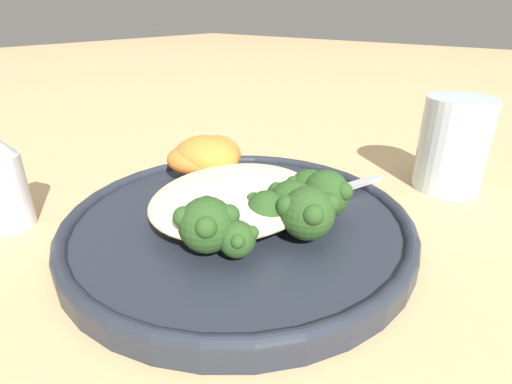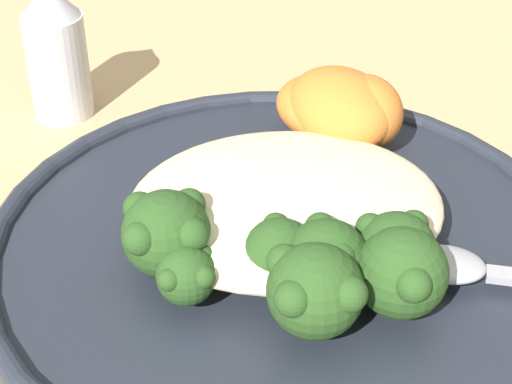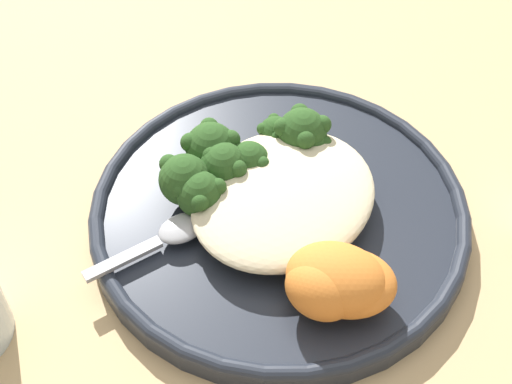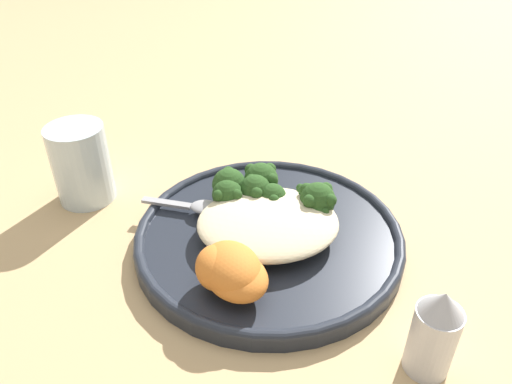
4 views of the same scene
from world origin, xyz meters
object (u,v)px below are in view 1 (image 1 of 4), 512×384
sweet_potato_chunk_0 (219,154)px  broccoli_stalk_6 (307,193)px  sweet_potato_chunk_1 (200,159)px  sweet_potato_chunk_2 (207,156)px  plate (238,223)px  broccoli_stalk_5 (284,201)px  broccoli_stalk_2 (241,220)px  broccoli_stalk_0 (216,213)px  water_glass (453,144)px  quinoa_mound (235,197)px  broccoli_stalk_4 (296,209)px  spoon (328,191)px  broccoli_stalk_3 (259,203)px  salt_shaker (2,182)px  broccoli_stalk_7 (302,190)px  broccoli_stalk_1 (215,218)px

sweet_potato_chunk_0 → broccoli_stalk_6: bearing=81.2°
sweet_potato_chunk_1 → sweet_potato_chunk_2: 0.01m
sweet_potato_chunk_1 → sweet_potato_chunk_2: sweet_potato_chunk_2 is taller
plate → broccoli_stalk_5: bearing=110.8°
plate → broccoli_stalk_2: (0.02, 0.02, 0.02)m
broccoli_stalk_0 → broccoli_stalk_6: broccoli_stalk_6 is taller
sweet_potato_chunk_0 → water_glass: water_glass is taller
quinoa_mound → broccoli_stalk_4: broccoli_stalk_4 is taller
spoon → broccoli_stalk_2: bearing=-171.6°
broccoli_stalk_4 → broccoli_stalk_5: broccoli_stalk_4 is taller
broccoli_stalk_3 → salt_shaker: (0.12, -0.19, 0.01)m
broccoli_stalk_5 → plate: bearing=-143.2°
broccoli_stalk_5 → sweet_potato_chunk_0: size_ratio=1.84×
broccoli_stalk_4 → broccoli_stalk_7: size_ratio=1.27×
broccoli_stalk_5 → water_glass: water_glass is taller
broccoli_stalk_1 → broccoli_stalk_7: size_ratio=1.32×
broccoli_stalk_6 → spoon: 0.04m
plate → broccoli_stalk_6: bearing=131.5°
sweet_potato_chunk_2 → water_glass: 0.26m
broccoli_stalk_1 → sweet_potato_chunk_2: (-0.09, -0.10, 0.00)m
broccoli_stalk_1 → spoon: broccoli_stalk_1 is taller
broccoli_stalk_5 → salt_shaker: bearing=-131.5°
broccoli_stalk_7 → salt_shaker: bearing=-155.8°
water_glass → salt_shaker: water_glass is taller
plate → quinoa_mound: size_ratio=1.93×
broccoli_stalk_2 → broccoli_stalk_6: broccoli_stalk_6 is taller
broccoli_stalk_1 → broccoli_stalk_2: size_ratio=1.14×
water_glass → plate: bearing=-26.3°
plate → quinoa_mound: (-0.00, -0.01, 0.02)m
sweet_potato_chunk_2 → salt_shaker: (0.16, -0.09, 0.00)m
sweet_potato_chunk_0 → plate: bearing=53.5°
broccoli_stalk_4 → quinoa_mound: bearing=-156.9°
broccoli_stalk_2 → salt_shaker: salt_shaker is taller
broccoli_stalk_4 → sweet_potato_chunk_1: size_ratio=1.63×
quinoa_mound → broccoli_stalk_1: broccoli_stalk_1 is taller
plate → broccoli_stalk_3: bearing=102.3°
plate → water_glass: (-0.22, 0.11, 0.04)m
broccoli_stalk_7 → water_glass: size_ratio=0.89×
quinoa_mound → water_glass: size_ratio=1.55×
sweet_potato_chunk_0 → spoon: bearing=99.7°
broccoli_stalk_3 → water_glass: size_ratio=1.02×
quinoa_mound → sweet_potato_chunk_0: sweet_potato_chunk_0 is taller
sweet_potato_chunk_0 → broccoli_stalk_3: bearing=61.3°
broccoli_stalk_4 → broccoli_stalk_0: bearing=-128.0°
quinoa_mound → salt_shaker: (0.12, -0.16, 0.01)m
plate → sweet_potato_chunk_2: sweet_potato_chunk_2 is taller
broccoli_stalk_0 → broccoli_stalk_3: (-0.03, 0.02, 0.00)m
broccoli_stalk_4 → broccoli_stalk_2: bearing=-115.4°
water_glass → broccoli_stalk_6: bearing=-19.7°
broccoli_stalk_6 → spoon: bearing=84.4°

